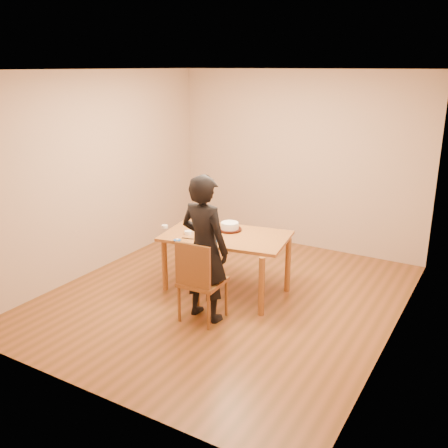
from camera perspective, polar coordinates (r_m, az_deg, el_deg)
The scene contains 16 objects.
room_shell at distance 6.10m, azimuth 1.71°, elevation 4.47°, with size 4.00×4.50×2.70m.
dining_table at distance 6.17m, azimuth 0.23°, elevation -1.38°, with size 1.51×0.90×0.04m, color brown.
dining_chair at distance 5.58m, azimuth -2.45°, elevation -6.60°, with size 0.45×0.45×0.04m, color brown.
cake_plate at distance 6.31m, azimuth 0.66°, elevation -0.63°, with size 0.30×0.30×0.02m, color red.
cake at distance 6.30m, azimuth 0.66°, elevation -0.22°, with size 0.23×0.23×0.07m, color white.
frosting_dome at distance 6.28m, azimuth 0.66°, elevation 0.21°, with size 0.22×0.22×0.03m, color white.
frosting_tub at distance 5.85m, azimuth -1.21°, elevation -1.88°, with size 0.08×0.08×0.08m, color white.
frosting_lid at distance 5.98m, azimuth -5.37°, elevation -1.84°, with size 0.09×0.09×0.01m, color #174699.
frosting_dollop at distance 5.98m, azimuth -5.37°, elevation -1.73°, with size 0.04×0.04×0.02m, color white.
ramekin_green at distance 6.18m, azimuth -4.13°, elevation -0.98°, with size 0.09×0.09×0.04m, color white.
ramekin_yellow at distance 6.29m, azimuth -3.62°, elevation -0.62°, with size 0.09×0.09×0.04m, color white.
ramekin_multi at distance 6.45m, azimuth -6.79°, elevation -0.28°, with size 0.08×0.08×0.04m, color white.
candy_box_pink at distance 6.64m, azimuth -2.22°, elevation 0.28°, with size 0.14×0.07×0.02m, color #D83297.
candy_box_green at distance 6.64m, azimuth -2.24°, elevation 0.46°, with size 0.13×0.06×0.02m, color green.
spatula at distance 6.03m, azimuth -4.17°, elevation -1.65°, with size 0.15×0.01×0.01m, color black.
person at distance 5.47m, azimuth -2.24°, elevation -2.80°, with size 0.61×0.40×1.66m, color black.
Camera 1 is at (2.84, -4.87, 2.74)m, focal length 40.00 mm.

